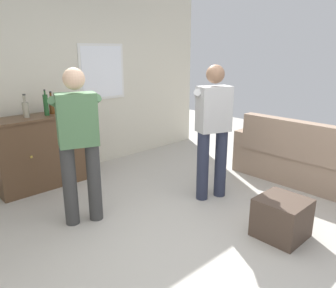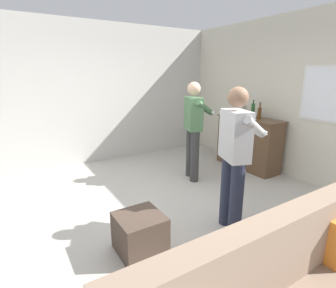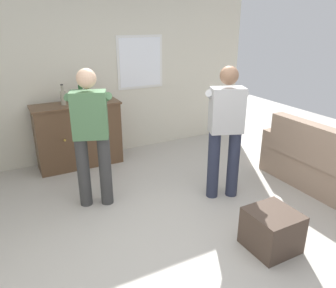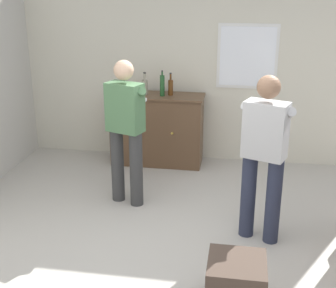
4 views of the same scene
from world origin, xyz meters
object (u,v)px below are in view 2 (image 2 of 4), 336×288
bottle_liquor_amber (244,111)px  ottoman (140,233)px  sideboard_cabinet (248,143)px  bottle_wine_green (259,113)px  person_standing_left (194,126)px  person_standing_right (235,154)px  bottle_spirits_clear (253,111)px

bottle_liquor_amber → ottoman: bottle_liquor_amber is taller
sideboard_cabinet → bottle_wine_green: (0.19, 0.01, 0.61)m
bottle_wine_green → person_standing_left: person_standing_left is taller
bottle_liquor_amber → person_standing_left: person_standing_left is taller
bottle_wine_green → person_standing_right: 2.21m
bottle_wine_green → ottoman: size_ratio=0.66×
sideboard_cabinet → bottle_liquor_amber: bearing=178.7°
person_standing_left → bottle_wine_green: bearing=76.6°
sideboard_cabinet → ottoman: bearing=-67.8°
bottle_spirits_clear → person_standing_left: size_ratio=0.21×
ottoman → person_standing_left: size_ratio=0.28×
bottle_wine_green → ottoman: 3.24m
sideboard_cabinet → bottle_liquor_amber: 0.63m
bottle_wine_green → bottle_liquor_amber: (-0.35, -0.01, -0.00)m
bottle_spirits_clear → person_standing_left: (-0.20, -1.21, -0.20)m
bottle_liquor_amber → person_standing_left: 1.28m
sideboard_cabinet → bottle_wine_green: bottle_wine_green is taller
person_standing_right → bottle_liquor_amber: bearing=130.4°
ottoman → person_standing_left: (-1.31, 1.67, 0.73)m
bottle_liquor_amber → person_standing_right: bearing=-49.6°
sideboard_cabinet → person_standing_right: (1.40, -1.83, 0.44)m
ottoman → person_standing_right: 1.34m
bottle_spirits_clear → person_standing_right: person_standing_right is taller
bottle_wine_green → bottle_liquor_amber: bottle_wine_green is taller
bottle_liquor_amber → ottoman: (1.36, -2.93, -0.90)m
bottle_liquor_amber → person_standing_right: size_ratio=0.18×
sideboard_cabinet → bottle_liquor_amber: size_ratio=4.27×
bottle_liquor_amber → bottle_spirits_clear: bottle_spirits_clear is taller
ottoman → person_standing_right: person_standing_right is taller
sideboard_cabinet → person_standing_left: bearing=-95.2°
bottle_wine_green → bottle_spirits_clear: (-0.10, -0.06, 0.03)m
ottoman → person_standing_right: bearing=79.5°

